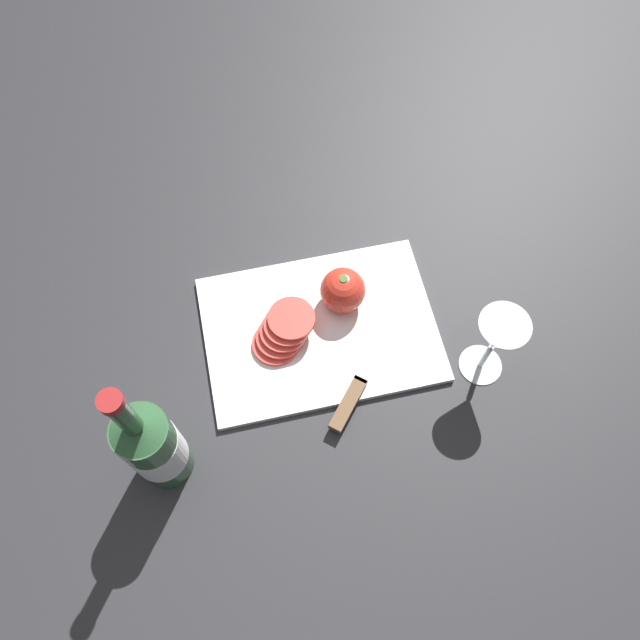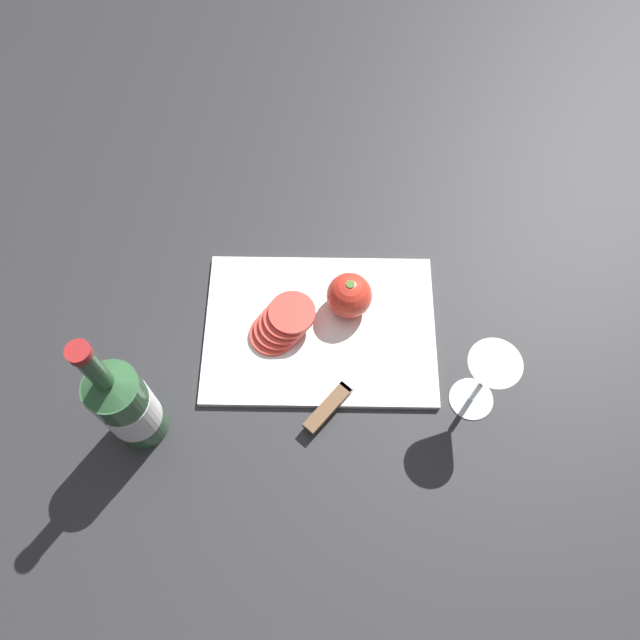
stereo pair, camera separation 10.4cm
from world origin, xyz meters
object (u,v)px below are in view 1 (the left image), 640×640
at_px(wine_bottle, 153,446).
at_px(whole_tomato, 343,290).
at_px(wine_glass, 497,338).
at_px(tomato_slice_stack_near, 283,331).
at_px(knife, 354,393).

xyz_separation_m(wine_bottle, whole_tomato, (0.33, 0.22, -0.06)).
bearing_deg(whole_tomato, wine_glass, -39.04).
height_order(wine_bottle, wine_glass, wine_bottle).
xyz_separation_m(wine_glass, tomato_slice_stack_near, (-0.31, 0.12, -0.08)).
xyz_separation_m(wine_glass, knife, (-0.22, -0.01, -0.10)).
distance_m(whole_tomato, knife, 0.18).
distance_m(wine_glass, tomato_slice_stack_near, 0.35).
distance_m(wine_bottle, tomato_slice_stack_near, 0.29).
relative_size(wine_bottle, knife, 1.58).
relative_size(whole_tomato, tomato_slice_stack_near, 0.70).
relative_size(wine_glass, tomato_slice_stack_near, 1.42).
relative_size(knife, tomato_slice_stack_near, 1.74).
height_order(wine_bottle, whole_tomato, wine_bottle).
bearing_deg(tomato_slice_stack_near, knife, -54.02).
xyz_separation_m(wine_glass, whole_tomato, (-0.20, 0.16, -0.06)).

